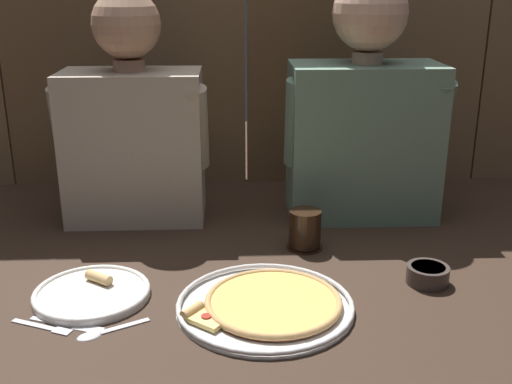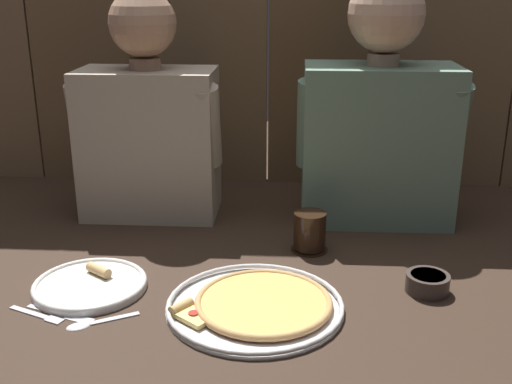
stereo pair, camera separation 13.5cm
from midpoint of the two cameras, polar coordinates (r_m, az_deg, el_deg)
ground_plane at (r=1.33m, az=2.47°, el=-8.85°), size 3.20×3.20×0.00m
pizza_tray at (r=1.24m, az=3.33°, el=-10.35°), size 0.35×0.35×0.03m
dinner_plate at (r=1.35m, az=-12.28°, el=-8.39°), size 0.24×0.24×0.03m
drinking_glass at (r=1.49m, az=7.56°, el=-3.72°), size 0.09×0.09×0.10m
dipping_bowl at (r=1.37m, az=18.31°, el=-7.95°), size 0.09×0.09×0.04m
table_fork at (r=1.27m, az=-16.56°, el=-10.87°), size 0.13×0.07×0.01m
table_knife at (r=1.27m, az=-14.70°, el=-10.86°), size 0.15×0.07×0.01m
table_spoon at (r=1.22m, az=-11.98°, el=-11.77°), size 0.13×0.08×0.01m
diner_left at (r=1.66m, az=-7.66°, el=6.98°), size 0.40×0.21×0.61m
diner_right at (r=1.65m, az=13.66°, el=7.21°), size 0.43×0.22×0.64m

